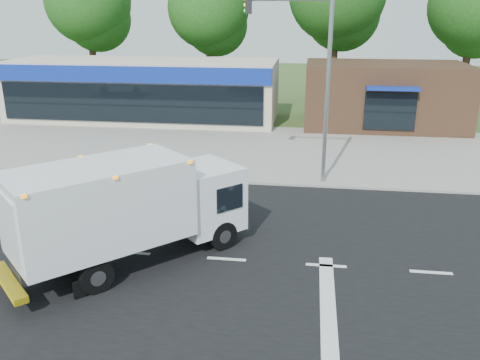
{
  "coord_description": "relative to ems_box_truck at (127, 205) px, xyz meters",
  "views": [
    {
      "loc": [
        2.32,
        -13.68,
        7.23
      ],
      "look_at": [
        0.06,
        2.58,
        1.7
      ],
      "focal_mm": 38.0,
      "sensor_mm": 36.0,
      "label": 1
    }
  ],
  "objects": [
    {
      "name": "retail_strip_mall",
      "position": [
        -6.2,
        20.52,
        0.16
      ],
      "size": [
        18.0,
        6.2,
        4.0
      ],
      "color": "beige",
      "rests_on": "ground"
    },
    {
      "name": "lane_markings",
      "position": [
        4.15,
        -0.76,
        -1.83
      ],
      "size": [
        55.2,
        7.0,
        0.01
      ],
      "color": "silver",
      "rests_on": "road_asphalt"
    },
    {
      "name": "background_trees",
      "position": [
        1.96,
        28.75,
        5.53
      ],
      "size": [
        36.77,
        7.39,
        12.1
      ],
      "color": "#332114",
      "rests_on": "ground"
    },
    {
      "name": "ems_box_truck",
      "position": [
        0.0,
        0.0,
        0.0
      ],
      "size": [
        6.65,
        6.73,
        3.21
      ],
      "rotation": [
        0.0,
        0.0,
        0.8
      ],
      "color": "black",
      "rests_on": "ground"
    },
    {
      "name": "traffic_signal_pole",
      "position": [
        5.16,
        8.19,
        3.07
      ],
      "size": [
        3.51,
        0.25,
        8.0
      ],
      "color": "gray",
      "rests_on": "ground"
    },
    {
      "name": "brown_storefront",
      "position": [
        9.8,
        20.57,
        0.15
      ],
      "size": [
        10.0,
        6.7,
        4.0
      ],
      "color": "#382316",
      "rests_on": "ground"
    },
    {
      "name": "ground",
      "position": [
        2.8,
        0.59,
        -1.85
      ],
      "size": [
        120.0,
        120.0,
        0.0
      ],
      "primitive_type": "plane",
      "color": "#385123",
      "rests_on": "ground"
    },
    {
      "name": "sidewalk",
      "position": [
        2.8,
        8.79,
        -1.79
      ],
      "size": [
        60.0,
        2.4,
        0.12
      ],
      "primitive_type": "cube",
      "color": "gray",
      "rests_on": "ground"
    },
    {
      "name": "parking_apron",
      "position": [
        2.8,
        14.59,
        -1.84
      ],
      "size": [
        60.0,
        9.0,
        0.02
      ],
      "primitive_type": "cube",
      "color": "gray",
      "rests_on": "ground"
    },
    {
      "name": "road_asphalt",
      "position": [
        2.8,
        0.59,
        -1.85
      ],
      "size": [
        60.0,
        14.0,
        0.02
      ],
      "primitive_type": "cube",
      "color": "black",
      "rests_on": "ground"
    }
  ]
}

